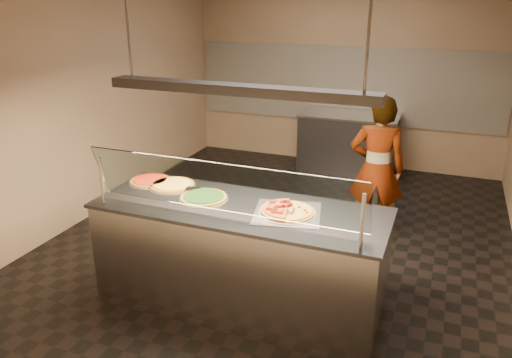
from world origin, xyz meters
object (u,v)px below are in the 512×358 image
at_px(pizza_spatula, 188,186).
at_px(heat_lamp_housing, 238,90).
at_px(worker, 377,169).
at_px(pizza_cheese, 172,185).
at_px(sneeze_guard, 222,188).
at_px(half_pizza_pepperoni, 275,208).
at_px(pizza_spinach, 204,197).
at_px(perforated_tray, 287,213).
at_px(serving_counter, 240,254).
at_px(half_pizza_sausage, 300,213).
at_px(pizza_tomato, 150,180).
at_px(prep_table, 348,143).

bearing_deg(pizza_spatula, heat_lamp_housing, -18.74).
bearing_deg(worker, pizza_cheese, 31.25).
distance_m(sneeze_guard, pizza_spatula, 0.87).
bearing_deg(half_pizza_pepperoni, pizza_spinach, 177.47).
xyz_separation_m(perforated_tray, half_pizza_pepperoni, (-0.11, -0.00, 0.03)).
bearing_deg(serving_counter, sneeze_guard, -90.00).
height_order(sneeze_guard, perforated_tray, sneeze_guard).
distance_m(half_pizza_sausage, pizza_spinach, 0.91).
height_order(perforated_tray, half_pizza_sausage, half_pizza_sausage).
relative_size(half_pizza_sausage, pizza_tomato, 1.21).
relative_size(half_pizza_sausage, pizza_cheese, 1.09).
height_order(pizza_spinach, pizza_cheese, pizza_spinach).
xyz_separation_m(half_pizza_pepperoni, half_pizza_sausage, (0.22, -0.00, -0.01)).
bearing_deg(pizza_spinach, sneeze_guard, -46.32).
bearing_deg(sneeze_guard, half_pizza_pepperoni, 47.78).
relative_size(perforated_tray, pizza_cheese, 1.45).
xyz_separation_m(pizza_cheese, prep_table, (0.98, 3.64, -0.48)).
bearing_deg(sneeze_guard, pizza_cheese, 144.92).
bearing_deg(worker, pizza_spatula, 34.47).
bearing_deg(half_pizza_pepperoni, pizza_cheese, 169.66).
xyz_separation_m(pizza_spinach, pizza_cheese, (-0.43, 0.17, -0.00)).
xyz_separation_m(serving_counter, prep_table, (0.18, 3.86, 0.00)).
relative_size(pizza_tomato, heat_lamp_housing, 0.18).
bearing_deg(prep_table, serving_counter, -92.71).
relative_size(pizza_cheese, pizza_tomato, 1.11).
relative_size(half_pizza_sausage, worker, 0.30).
relative_size(serving_counter, half_pizza_sausage, 5.21).
xyz_separation_m(prep_table, heat_lamp_housing, (-0.18, -3.86, 1.48)).
height_order(perforated_tray, heat_lamp_housing, heat_lamp_housing).
bearing_deg(half_pizza_pepperoni, pizza_spatula, 168.17).
bearing_deg(pizza_spinach, prep_table, 81.76).
distance_m(perforated_tray, pizza_cheese, 1.25).
bearing_deg(pizza_cheese, pizza_spinach, -22.08).
height_order(pizza_spatula, worker, worker).
relative_size(sneeze_guard, pizza_spinach, 5.23).
bearing_deg(half_pizza_sausage, pizza_spatula, 170.27).
bearing_deg(heat_lamp_housing, prep_table, 87.29).
height_order(pizza_tomato, worker, worker).
height_order(pizza_tomato, heat_lamp_housing, heat_lamp_housing).
bearing_deg(sneeze_guard, worker, 65.58).
bearing_deg(pizza_tomato, sneeze_guard, -28.80).
bearing_deg(half_pizza_pepperoni, sneeze_guard, -132.22).
bearing_deg(pizza_spinach, half_pizza_sausage, -2.03).
distance_m(perforated_tray, half_pizza_pepperoni, 0.11).
xyz_separation_m(perforated_tray, worker, (0.50, 1.69, -0.10)).
height_order(half_pizza_sausage, pizza_spinach, half_pizza_sausage).
bearing_deg(heat_lamp_housing, worker, 61.39).
relative_size(sneeze_guard, worker, 1.40).
relative_size(perforated_tray, worker, 0.39).
distance_m(perforated_tray, prep_table, 3.88).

